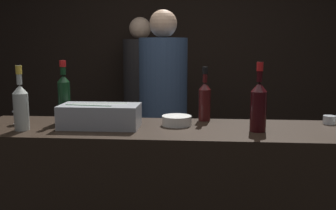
{
  "coord_description": "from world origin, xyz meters",
  "views": [
    {
      "loc": [
        0.16,
        -1.7,
        1.42
      ],
      "look_at": [
        0.0,
        0.3,
        1.11
      ],
      "focal_mm": 40.0,
      "sensor_mm": 36.0,
      "label": 1
    }
  ],
  "objects_px": {
    "rose_wine_bottle": "(21,105)",
    "red_wine_bottle_black_foil": "(205,99)",
    "red_wine_bottle_tall": "(259,104)",
    "ice_bin_with_bottles": "(99,115)",
    "wine_glass": "(19,107)",
    "person_blond_tee": "(163,109)",
    "person_in_hoodie": "(141,95)",
    "bowl_white": "(177,120)",
    "candle_votive": "(329,120)",
    "red_wine_bottle_burgundy": "(64,96)"
  },
  "relations": [
    {
      "from": "candle_votive",
      "to": "red_wine_bottle_tall",
      "type": "bearing_deg",
      "value": -153.27
    },
    {
      "from": "ice_bin_with_bottles",
      "to": "bowl_white",
      "type": "height_order",
      "value": "ice_bin_with_bottles"
    },
    {
      "from": "wine_glass",
      "to": "red_wine_bottle_burgundy",
      "type": "height_order",
      "value": "red_wine_bottle_burgundy"
    },
    {
      "from": "wine_glass",
      "to": "person_in_hoodie",
      "type": "distance_m",
      "value": 1.68
    },
    {
      "from": "person_blond_tee",
      "to": "wine_glass",
      "type": "bearing_deg",
      "value": 108.27
    },
    {
      "from": "bowl_white",
      "to": "wine_glass",
      "type": "height_order",
      "value": "wine_glass"
    },
    {
      "from": "rose_wine_bottle",
      "to": "person_in_hoodie",
      "type": "bearing_deg",
      "value": 78.38
    },
    {
      "from": "wine_glass",
      "to": "red_wine_bottle_black_foil",
      "type": "distance_m",
      "value": 1.06
    },
    {
      "from": "candle_votive",
      "to": "rose_wine_bottle",
      "type": "height_order",
      "value": "rose_wine_bottle"
    },
    {
      "from": "wine_glass",
      "to": "person_in_hoodie",
      "type": "bearing_deg",
      "value": 74.53
    },
    {
      "from": "ice_bin_with_bottles",
      "to": "person_blond_tee",
      "type": "bearing_deg",
      "value": 73.76
    },
    {
      "from": "ice_bin_with_bottles",
      "to": "rose_wine_bottle",
      "type": "bearing_deg",
      "value": -166.21
    },
    {
      "from": "ice_bin_with_bottles",
      "to": "red_wine_bottle_burgundy",
      "type": "distance_m",
      "value": 0.28
    },
    {
      "from": "rose_wine_bottle",
      "to": "red_wine_bottle_black_foil",
      "type": "bearing_deg",
      "value": 18.88
    },
    {
      "from": "bowl_white",
      "to": "wine_glass",
      "type": "relative_size",
      "value": 1.21
    },
    {
      "from": "candle_votive",
      "to": "red_wine_bottle_tall",
      "type": "height_order",
      "value": "red_wine_bottle_tall"
    },
    {
      "from": "red_wine_bottle_tall",
      "to": "person_in_hoodie",
      "type": "relative_size",
      "value": 0.21
    },
    {
      "from": "wine_glass",
      "to": "person_blond_tee",
      "type": "bearing_deg",
      "value": 49.34
    },
    {
      "from": "ice_bin_with_bottles",
      "to": "wine_glass",
      "type": "distance_m",
      "value": 0.48
    },
    {
      "from": "wine_glass",
      "to": "red_wine_bottle_tall",
      "type": "distance_m",
      "value": 1.32
    },
    {
      "from": "rose_wine_bottle",
      "to": "person_in_hoodie",
      "type": "height_order",
      "value": "person_in_hoodie"
    },
    {
      "from": "rose_wine_bottle",
      "to": "red_wine_bottle_burgundy",
      "type": "relative_size",
      "value": 0.95
    },
    {
      "from": "bowl_white",
      "to": "candle_votive",
      "type": "relative_size",
      "value": 2.35
    },
    {
      "from": "red_wine_bottle_black_foil",
      "to": "red_wine_bottle_tall",
      "type": "bearing_deg",
      "value": -43.93
    },
    {
      "from": "bowl_white",
      "to": "rose_wine_bottle",
      "type": "bearing_deg",
      "value": -167.23
    },
    {
      "from": "ice_bin_with_bottles",
      "to": "red_wine_bottle_burgundy",
      "type": "height_order",
      "value": "red_wine_bottle_burgundy"
    },
    {
      "from": "red_wine_bottle_tall",
      "to": "red_wine_bottle_black_foil",
      "type": "bearing_deg",
      "value": 136.07
    },
    {
      "from": "rose_wine_bottle",
      "to": "red_wine_bottle_burgundy",
      "type": "bearing_deg",
      "value": 56.31
    },
    {
      "from": "rose_wine_bottle",
      "to": "person_blond_tee",
      "type": "distance_m",
      "value": 1.21
    },
    {
      "from": "candle_votive",
      "to": "red_wine_bottle_tall",
      "type": "relative_size",
      "value": 0.2
    },
    {
      "from": "person_blond_tee",
      "to": "person_in_hoodie",
      "type": "bearing_deg",
      "value": -9.95
    },
    {
      "from": "person_in_hoodie",
      "to": "bowl_white",
      "type": "bearing_deg",
      "value": 175.84
    },
    {
      "from": "ice_bin_with_bottles",
      "to": "bowl_white",
      "type": "bearing_deg",
      "value": 11.81
    },
    {
      "from": "bowl_white",
      "to": "person_blond_tee",
      "type": "xyz_separation_m",
      "value": [
        -0.15,
        0.82,
        -0.07
      ]
    },
    {
      "from": "wine_glass",
      "to": "red_wine_bottle_black_foil",
      "type": "relative_size",
      "value": 0.43
    },
    {
      "from": "red_wine_bottle_tall",
      "to": "person_in_hoodie",
      "type": "bearing_deg",
      "value": 117.19
    },
    {
      "from": "wine_glass",
      "to": "rose_wine_bottle",
      "type": "distance_m",
      "value": 0.17
    },
    {
      "from": "red_wine_bottle_tall",
      "to": "bowl_white",
      "type": "bearing_deg",
      "value": 164.99
    },
    {
      "from": "person_blond_tee",
      "to": "red_wine_bottle_burgundy",
      "type": "bearing_deg",
      "value": 116.08
    },
    {
      "from": "bowl_white",
      "to": "candle_votive",
      "type": "height_order",
      "value": "bowl_white"
    },
    {
      "from": "wine_glass",
      "to": "red_wine_bottle_black_foil",
      "type": "xyz_separation_m",
      "value": [
        1.04,
        0.18,
        0.03
      ]
    },
    {
      "from": "bowl_white",
      "to": "rose_wine_bottle",
      "type": "xyz_separation_m",
      "value": [
        -0.8,
        -0.18,
        0.1
      ]
    },
    {
      "from": "ice_bin_with_bottles",
      "to": "bowl_white",
      "type": "xyz_separation_m",
      "value": [
        0.42,
        0.09,
        -0.04
      ]
    },
    {
      "from": "wine_glass",
      "to": "ice_bin_with_bottles",
      "type": "bearing_deg",
      "value": -5.96
    },
    {
      "from": "red_wine_bottle_burgundy",
      "to": "person_blond_tee",
      "type": "xyz_separation_m",
      "value": [
        0.5,
        0.78,
        -0.2
      ]
    },
    {
      "from": "bowl_white",
      "to": "red_wine_bottle_tall",
      "type": "height_order",
      "value": "red_wine_bottle_tall"
    },
    {
      "from": "red_wine_bottle_black_foil",
      "to": "person_in_hoodie",
      "type": "height_order",
      "value": "person_in_hoodie"
    },
    {
      "from": "red_wine_bottle_tall",
      "to": "red_wine_bottle_black_foil",
      "type": "relative_size",
      "value": 1.12
    },
    {
      "from": "candle_votive",
      "to": "bowl_white",
      "type": "bearing_deg",
      "value": -173.1
    },
    {
      "from": "ice_bin_with_bottles",
      "to": "rose_wine_bottle",
      "type": "distance_m",
      "value": 0.4
    }
  ]
}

